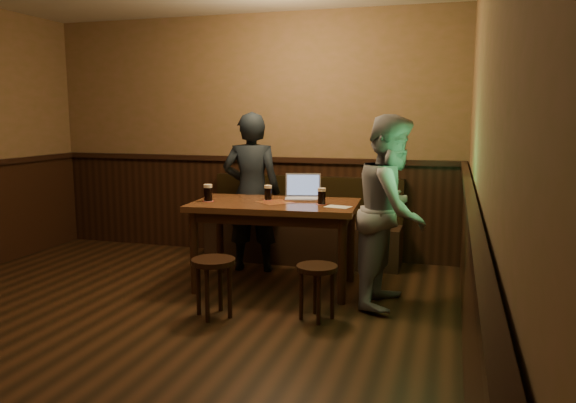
# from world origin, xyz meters

# --- Properties ---
(room) EXTENTS (5.04, 6.04, 2.84)m
(room) POSITION_xyz_m (0.00, 0.22, 1.20)
(room) COLOR black
(room) RESTS_ON ground
(bench) EXTENTS (2.20, 0.50, 0.95)m
(bench) POSITION_xyz_m (0.74, 2.75, 0.31)
(bench) COLOR black
(bench) RESTS_ON ground
(pub_table) EXTENTS (1.60, 0.99, 0.83)m
(pub_table) POSITION_xyz_m (0.74, 1.70, 0.72)
(pub_table) COLOR #582A19
(pub_table) RESTS_ON ground
(stool_left) EXTENTS (0.37, 0.37, 0.49)m
(stool_left) POSITION_xyz_m (0.50, 0.79, 0.39)
(stool_left) COLOR black
(stool_left) RESTS_ON ground
(stool_right) EXTENTS (0.43, 0.43, 0.45)m
(stool_right) POSITION_xyz_m (1.33, 0.97, 0.36)
(stool_right) COLOR black
(stool_right) RESTS_ON ground
(pint_left) EXTENTS (0.11, 0.11, 0.17)m
(pint_left) POSITION_xyz_m (0.11, 1.58, 0.91)
(pint_left) COLOR maroon
(pint_left) RESTS_ON pub_table
(pint_mid) EXTENTS (0.09, 0.09, 0.15)m
(pint_mid) POSITION_xyz_m (0.63, 1.81, 0.90)
(pint_mid) COLOR maroon
(pint_mid) RESTS_ON pub_table
(pint_right) EXTENTS (0.10, 0.10, 0.15)m
(pint_right) POSITION_xyz_m (1.19, 1.70, 0.91)
(pint_right) COLOR maroon
(pint_right) RESTS_ON pub_table
(laptop) EXTENTS (0.40, 0.35, 0.25)m
(laptop) POSITION_xyz_m (0.94, 1.97, 0.89)
(laptop) COLOR silver
(laptop) RESTS_ON pub_table
(menu) EXTENTS (0.25, 0.19, 0.00)m
(menu) POSITION_xyz_m (1.36, 1.60, 0.83)
(menu) COLOR silver
(menu) RESTS_ON pub_table
(person_suit) EXTENTS (0.67, 0.51, 1.68)m
(person_suit) POSITION_xyz_m (0.31, 2.22, 0.84)
(person_suit) COLOR black
(person_suit) RESTS_ON ground
(person_grey) EXTENTS (0.71, 0.87, 1.65)m
(person_grey) POSITION_xyz_m (1.85, 1.53, 0.83)
(person_grey) COLOR gray
(person_grey) RESTS_ON ground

